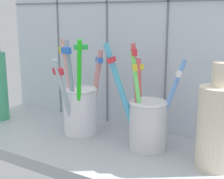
% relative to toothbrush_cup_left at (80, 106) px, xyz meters
% --- Properties ---
extents(counter_slab, '(0.64, 0.22, 0.02)m').
position_rel_toothbrush_cup_left_xyz_m(counter_slab, '(0.07, -0.03, -0.06)').
color(counter_slab, '#9EA3A8').
rests_on(counter_slab, ground).
extents(tile_wall_back, '(0.64, 0.02, 0.45)m').
position_rel_toothbrush_cup_left_xyz_m(tile_wall_back, '(0.07, 0.09, 0.15)').
color(tile_wall_back, silver).
rests_on(tile_wall_back, ground).
extents(toothbrush_cup_left, '(0.09, 0.12, 0.18)m').
position_rel_toothbrush_cup_left_xyz_m(toothbrush_cup_left, '(0.00, 0.00, 0.00)').
color(toothbrush_cup_left, white).
rests_on(toothbrush_cup_left, counter_slab).
extents(toothbrush_cup_right, '(0.13, 0.08, 0.18)m').
position_rel_toothbrush_cup_left_xyz_m(toothbrush_cup_right, '(0.14, 0.00, -0.00)').
color(toothbrush_cup_right, silver).
rests_on(toothbrush_cup_right, counter_slab).
extents(ceramic_vase, '(0.06, 0.06, 0.16)m').
position_rel_toothbrush_cup_left_xyz_m(ceramic_vase, '(0.26, -0.01, 0.01)').
color(ceramic_vase, beige).
rests_on(ceramic_vase, counter_slab).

